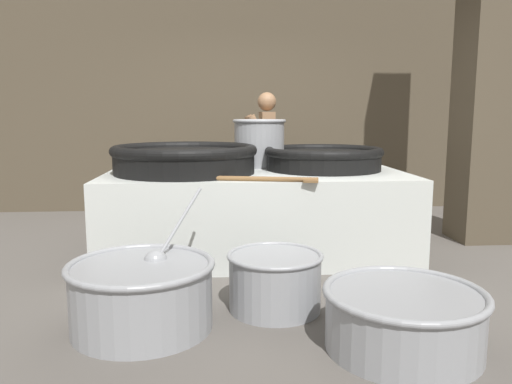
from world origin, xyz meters
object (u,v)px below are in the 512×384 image
at_px(prep_bowl_meat, 404,316).
at_px(giant_wok_near, 185,158).
at_px(cook, 266,154).
at_px(giant_wok_far, 323,158).
at_px(prep_bowl_vegetables, 142,291).
at_px(prep_bowl_extra, 275,279).
at_px(stock_pot, 259,142).

bearing_deg(prep_bowl_meat, giant_wok_near, 123.24).
bearing_deg(giant_wok_near, cook, 56.14).
relative_size(giant_wok_near, giant_wok_far, 1.16).
relative_size(prep_bowl_vegetables, prep_bowl_extra, 1.68).
distance_m(giant_wok_near, cook, 1.60).
xyz_separation_m(giant_wok_far, prep_bowl_meat, (0.00, -2.26, -0.71)).
height_order(giant_wok_far, prep_bowl_meat, giant_wok_far).
distance_m(giant_wok_near, stock_pot, 0.93).
bearing_deg(cook, prep_bowl_meat, 97.27).
relative_size(cook, prep_bowl_meat, 1.73).
relative_size(giant_wok_near, prep_bowl_extra, 2.06).
xyz_separation_m(giant_wok_near, stock_pot, (0.74, 0.54, 0.12)).
bearing_deg(giant_wok_near, prep_bowl_meat, -56.76).
distance_m(giant_wok_near, prep_bowl_vegetables, 1.82).
relative_size(stock_pot, prep_bowl_vegetables, 0.50).
bearing_deg(prep_bowl_vegetables, cook, 70.56).
distance_m(prep_bowl_vegetables, prep_bowl_meat, 1.58).
bearing_deg(giant_wok_near, giant_wok_far, 7.80).
distance_m(giant_wok_far, prep_bowl_extra, 1.88).
relative_size(giant_wok_near, stock_pot, 2.44).
bearing_deg(prep_bowl_vegetables, prep_bowl_extra, 15.71).
distance_m(giant_wok_far, prep_bowl_meat, 2.37).
height_order(stock_pot, prep_bowl_extra, stock_pot).
relative_size(giant_wok_far, prep_bowl_meat, 1.27).
distance_m(giant_wok_near, prep_bowl_meat, 2.58).
bearing_deg(prep_bowl_extra, cook, 85.95).
relative_size(giant_wok_near, cook, 0.85).
bearing_deg(cook, giant_wok_far, 111.63).
relative_size(stock_pot, prep_bowl_meat, 0.60).
distance_m(giant_wok_far, prep_bowl_vegetables, 2.49).
xyz_separation_m(stock_pot, cook, (0.15, 0.78, -0.18)).
relative_size(giant_wok_far, prep_bowl_extra, 1.78).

